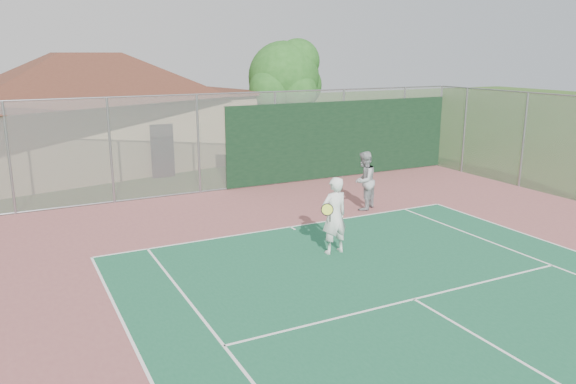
# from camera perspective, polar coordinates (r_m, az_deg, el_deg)

# --- Properties ---
(back_fence) EXTENTS (20.08, 0.11, 3.53)m
(back_fence) POSITION_cam_1_polar(r_m,az_deg,el_deg) (21.17, -1.02, 5.21)
(back_fence) COLOR gray
(back_fence) RESTS_ON ground
(side_fence_right) EXTENTS (0.08, 9.00, 3.50)m
(side_fence_right) POSITION_cam_1_polar(r_m,az_deg,el_deg) (22.51, 22.80, 4.86)
(side_fence_right) COLOR gray
(side_fence_right) RESTS_ON ground
(clubhouse) EXTENTS (15.13, 11.74, 5.82)m
(clubhouse) POSITION_cam_1_polar(r_m,az_deg,el_deg) (26.43, -19.49, 8.98)
(clubhouse) COLOR tan
(clubhouse) RESTS_ON ground
(tree) EXTENTS (3.98, 3.77, 5.56)m
(tree) POSITION_cam_1_polar(r_m,az_deg,el_deg) (27.14, -0.25, 11.35)
(tree) COLOR #3C2415
(tree) RESTS_ON ground
(player_white_front) EXTENTS (0.96, 0.75, 1.94)m
(player_white_front) POSITION_cam_1_polar(r_m,az_deg,el_deg) (13.90, 4.72, -2.46)
(player_white_front) COLOR silver
(player_white_front) RESTS_ON ground
(player_grey_back) EXTENTS (1.14, 1.08, 1.87)m
(player_grey_back) POSITION_cam_1_polar(r_m,az_deg,el_deg) (17.93, 7.73, 1.09)
(player_grey_back) COLOR #989A9C
(player_grey_back) RESTS_ON ground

